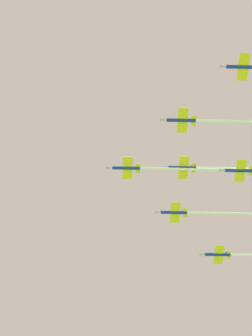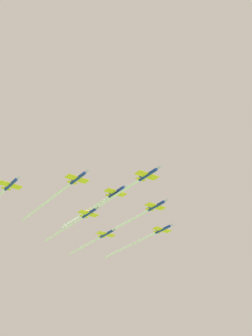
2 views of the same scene
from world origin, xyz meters
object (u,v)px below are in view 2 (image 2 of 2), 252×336
(jet_lead, at_px, (127,188))
(jet_port_inner, at_px, (142,214))
(jet_starboard_inner, at_px, (59,192))
(jet_center_rear, at_px, (1,193))
(jet_starboard_trail, at_px, (96,239))
(jet_port_trail, at_px, (76,221))
(jet_port_outer, at_px, (99,203))
(jet_starboard_outer, at_px, (144,239))

(jet_lead, relative_size, jet_port_inner, 1.19)
(jet_starboard_inner, distance_m, jet_center_rear, 22.69)
(jet_starboard_trail, bearing_deg, jet_port_trail, 34.72)
(jet_starboard_trail, bearing_deg, jet_starboard_inner, 40.54)
(jet_lead, height_order, jet_center_rear, jet_center_rear)
(jet_starboard_inner, xyz_separation_m, jet_center_rear, (19.28, -11.95, -0.37))
(jet_starboard_inner, xyz_separation_m, jet_port_trail, (-16.76, -19.99, -1.43))
(jet_lead, bearing_deg, jet_port_outer, -90.00)
(jet_lead, distance_m, jet_starboard_trail, 53.95)
(jet_starboard_inner, distance_m, jet_starboard_trail, 48.14)
(jet_center_rear, distance_m, jet_starboard_trail, 57.68)
(jet_lead, height_order, jet_starboard_trail, jet_lead)
(jet_port_inner, xyz_separation_m, jet_starboard_outer, (-16.43, -24.20, 0.09))
(jet_port_inner, relative_size, jet_center_rear, 1.02)
(jet_port_outer, xyz_separation_m, jet_port_trail, (1.45, -18.34, -1.76))
(jet_port_outer, xyz_separation_m, jet_starboard_outer, (-35.02, -20.88, -1.73))
(jet_starboard_outer, height_order, jet_port_trail, jet_starboard_outer)
(jet_port_inner, height_order, jet_center_rear, jet_center_rear)
(jet_starboard_trail, bearing_deg, jet_port_outer, 59.53)
(jet_starboard_outer, height_order, jet_starboard_trail, jet_starboard_outer)
(jet_port_outer, height_order, jet_center_rear, jet_port_outer)
(jet_starboard_inner, bearing_deg, jet_lead, 133.17)
(jet_center_rear, bearing_deg, jet_starboard_trail, -161.98)
(jet_starboard_outer, xyz_separation_m, jet_port_trail, (36.47, 2.54, -0.03))
(jet_port_trail, relative_size, jet_starboard_trail, 1.12)
(jet_port_outer, bearing_deg, jet_starboard_inner, 0.64)
(jet_starboard_inner, height_order, jet_center_rear, jet_starboard_inner)
(jet_port_trail, distance_m, jet_starboard_trail, 22.24)
(jet_port_trail, bearing_deg, jet_starboard_inner, 45.51)
(jet_port_trail, xyz_separation_m, jet_starboard_trail, (-17.23, -14.06, -0.38))
(jet_starboard_trail, bearing_deg, jet_port_inner, 90.00)
(jet_starboard_inner, relative_size, jet_center_rear, 1.27)
(jet_lead, distance_m, jet_port_inner, 23.60)
(jet_starboard_inner, relative_size, jet_port_outer, 1.08)
(jet_center_rear, bearing_deg, jet_port_trail, -171.94)
(jet_port_outer, bearing_deg, jet_port_trail, -90.00)
(jet_port_outer, distance_m, jet_starboard_trail, 36.11)
(jet_port_trail, bearing_deg, jet_lead, 90.00)
(jet_port_inner, bearing_deg, jet_port_outer, -14.62)
(jet_port_outer, xyz_separation_m, jet_starboard_trail, (-15.78, -32.41, -2.14))
(jet_starboard_trail, bearing_deg, jet_center_rear, 18.02)
(jet_center_rear, bearing_deg, jet_port_outer, 160.11)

